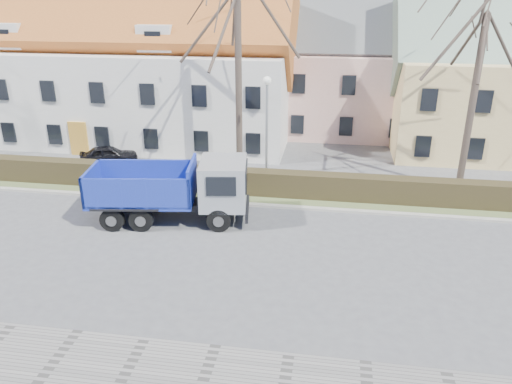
% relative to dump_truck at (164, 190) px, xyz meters
% --- Properties ---
extents(ground, '(120.00, 120.00, 0.00)m').
position_rel_dump_truck_xyz_m(ground, '(4.37, -2.37, -1.51)').
color(ground, '#4F4F52').
extents(curb_far, '(80.00, 0.30, 0.12)m').
position_rel_dump_truck_xyz_m(curb_far, '(4.37, 2.23, -1.45)').
color(curb_far, '#9C988D').
rests_on(curb_far, ground).
extents(grass_strip, '(80.00, 3.00, 0.10)m').
position_rel_dump_truck_xyz_m(grass_strip, '(4.37, 3.83, -1.46)').
color(grass_strip, '#4E5D34').
rests_on(grass_strip, ground).
extents(hedge, '(60.00, 0.90, 1.30)m').
position_rel_dump_truck_xyz_m(hedge, '(4.37, 3.63, -0.86)').
color(hedge, '#2C2516').
rests_on(hedge, ground).
extents(building_white, '(26.80, 10.80, 9.50)m').
position_rel_dump_truck_xyz_m(building_white, '(-8.63, 13.63, 3.24)').
color(building_white, silver).
rests_on(building_white, ground).
extents(building_pink, '(10.80, 8.80, 8.00)m').
position_rel_dump_truck_xyz_m(building_pink, '(8.37, 17.63, 2.49)').
color(building_pink, '#D5A196').
rests_on(building_pink, ground).
extents(tree_1, '(9.20, 9.20, 12.65)m').
position_rel_dump_truck_xyz_m(tree_1, '(2.37, 6.13, 4.82)').
color(tree_1, '#3D312A').
rests_on(tree_1, ground).
extents(tree_2, '(8.00, 8.00, 11.00)m').
position_rel_dump_truck_xyz_m(tree_2, '(14.37, 6.13, 3.99)').
color(tree_2, '#3D312A').
rests_on(tree_2, ground).
extents(dump_truck, '(7.87, 3.87, 3.02)m').
position_rel_dump_truck_xyz_m(dump_truck, '(0.00, 0.00, 0.00)').
color(dump_truck, navy).
rests_on(dump_truck, ground).
extents(streetlight, '(0.48, 0.48, 6.09)m').
position_rel_dump_truck_xyz_m(streetlight, '(4.11, 4.63, 1.54)').
color(streetlight, '#9A9C9E').
rests_on(streetlight, ground).
extents(cart_frame, '(0.66, 0.39, 0.60)m').
position_rel_dump_truck_xyz_m(cart_frame, '(-1.05, 2.15, -1.21)').
color(cart_frame, silver).
rests_on(cart_frame, ground).
extents(parked_car_a, '(3.69, 2.65, 1.17)m').
position_rel_dump_truck_xyz_m(parked_car_a, '(-6.00, 7.15, -0.92)').
color(parked_car_a, black).
rests_on(parked_car_a, ground).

